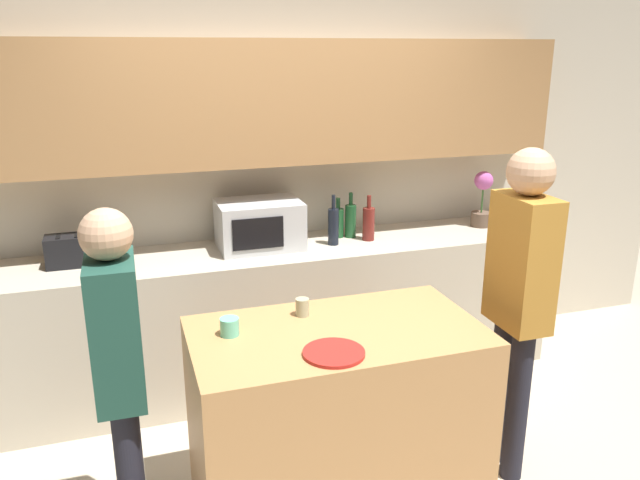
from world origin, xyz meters
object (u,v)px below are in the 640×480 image
microwave (259,225)px  person_left (119,361)px  plate_on_island (334,353)px  person_center (519,288)px  cup_1 (230,327)px  bottle_0 (333,226)px  bottle_3 (369,223)px  toaster (69,251)px  cup_0 (302,307)px  bottle_2 (351,220)px  potted_plant (482,199)px  bottle_1 (338,222)px

microwave → person_left: (-0.88, -1.29, -0.16)m
plate_on_island → person_center: 1.05m
cup_1 → person_left: person_left is taller
bottle_0 → person_left: (-1.34, -1.21, -0.13)m
bottle_3 → person_left: (-1.60, -1.23, -0.12)m
toaster → person_center: bearing=-31.8°
bottle_3 → cup_0: 1.29m
microwave → bottle_2: bottle_2 is taller
cup_0 → toaster: bearing=134.4°
bottle_2 → person_left: size_ratio=0.19×
potted_plant → cup_1: 2.36m
toaster → potted_plant: bearing=-0.0°
bottle_1 → person_left: (-1.43, -1.36, -0.11)m
bottle_3 → plate_on_island: size_ratio=1.16×
bottle_1 → toaster: bearing=-177.9°
bottle_3 → person_left: 2.02m
plate_on_island → person_center: person_center is taller
bottle_1 → cup_1: (-0.96, -1.27, -0.06)m
bottle_0 → bottle_2: bearing=37.0°
microwave → bottle_0: 0.47m
bottle_1 → bottle_3: bearing=-37.2°
potted_plant → person_center: size_ratio=0.23×
toaster → cup_1: 1.41m
toaster → cup_0: (1.08, -1.11, -0.05)m
microwave → person_center: bearing=-52.9°
microwave → cup_1: 1.28m
bottle_1 → bottle_3: bottle_3 is taller
potted_plant → plate_on_island: size_ratio=1.52×
cup_1 → person_center: person_center is taller
cup_1 → bottle_1: bearing=53.0°
bottle_3 → plate_on_island: bearing=-117.2°
person_left → plate_on_island: bearing=75.5°
cup_1 → bottle_3: bearing=45.5°
cup_0 → bottle_3: bearing=53.8°
bottle_2 → bottle_3: (0.09, -0.10, -0.00)m
toaster → bottle_3: bearing=-2.0°
toaster → bottle_2: (1.76, 0.04, 0.03)m
cup_0 → cup_1: size_ratio=1.00×
cup_0 → cup_1: 0.38m
microwave → bottle_3: bearing=-5.1°
plate_on_island → cup_0: bearing=91.6°
microwave → cup_0: bearing=-92.3°
bottle_1 → cup_0: 1.31m
potted_plant → cup_0: bearing=-146.2°
microwave → bottle_1: size_ratio=1.93×
potted_plant → bottle_1: (-1.06, 0.06, -0.09)m
potted_plant → person_left: (-2.49, -1.29, -0.20)m
plate_on_island → cup_1: 0.49m
potted_plant → bottle_0: bearing=-175.6°
potted_plant → bottle_3: 0.90m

